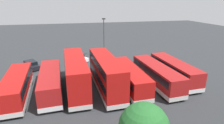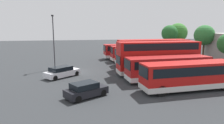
{
  "view_description": "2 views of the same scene",
  "coord_description": "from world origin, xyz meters",
  "px_view_note": "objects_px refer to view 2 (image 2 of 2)",
  "views": [
    {
      "loc": [
        4.21,
        33.81,
        11.52
      ],
      "look_at": [
        -2.85,
        3.69,
        1.15
      ],
      "focal_mm": 29.1,
      "sensor_mm": 36.0,
      "label": 1
    },
    {
      "loc": [
        30.02,
        -0.04,
        6.61
      ],
      "look_at": [
        0.27,
        5.24,
        1.32
      ],
      "focal_mm": 33.01,
      "sensor_mm": 36.0,
      "label": 2
    }
  ],
  "objects_px": {
    "bus_single_deck_near_end": "(129,51)",
    "car_small_green": "(62,72)",
    "bus_single_deck_sixth": "(168,68)",
    "bus_single_deck_seventh": "(189,75)",
    "bus_single_deck_third": "(146,56)",
    "lamp_post_tall": "(54,38)",
    "bus_double_decker_fourth": "(153,53)",
    "bus_double_decker_fifth": "(158,57)",
    "bus_single_deck_second": "(139,53)",
    "car_hatchback_silver": "(86,90)"
  },
  "relations": [
    {
      "from": "bus_single_deck_second",
      "to": "car_small_green",
      "type": "bearing_deg",
      "value": -52.64
    },
    {
      "from": "bus_single_deck_second",
      "to": "bus_double_decker_fifth",
      "type": "height_order",
      "value": "bus_double_decker_fifth"
    },
    {
      "from": "car_small_green",
      "to": "lamp_post_tall",
      "type": "xyz_separation_m",
      "value": [
        -5.8,
        -1.44,
        4.11
      ]
    },
    {
      "from": "car_small_green",
      "to": "bus_double_decker_fourth",
      "type": "bearing_deg",
      "value": 103.09
    },
    {
      "from": "bus_single_deck_third",
      "to": "lamp_post_tall",
      "type": "bearing_deg",
      "value": -87.6
    },
    {
      "from": "bus_single_deck_sixth",
      "to": "bus_double_decker_fifth",
      "type": "bearing_deg",
      "value": 178.94
    },
    {
      "from": "bus_single_deck_second",
      "to": "car_hatchback_silver",
      "type": "bearing_deg",
      "value": -30.57
    },
    {
      "from": "bus_double_decker_fourth",
      "to": "car_hatchback_silver",
      "type": "xyz_separation_m",
      "value": [
        11.45,
        -11.03,
        -1.75
      ]
    },
    {
      "from": "bus_single_deck_third",
      "to": "lamp_post_tall",
      "type": "distance_m",
      "value": 15.48
    },
    {
      "from": "bus_single_deck_near_end",
      "to": "bus_single_deck_sixth",
      "type": "xyz_separation_m",
      "value": [
        17.92,
        0.09,
        -0.0
      ]
    },
    {
      "from": "bus_single_deck_second",
      "to": "bus_single_deck_seventh",
      "type": "bearing_deg",
      "value": -1.44
    },
    {
      "from": "bus_single_deck_third",
      "to": "bus_double_decker_fifth",
      "type": "height_order",
      "value": "bus_double_decker_fifth"
    },
    {
      "from": "bus_single_deck_near_end",
      "to": "car_small_green",
      "type": "distance_m",
      "value": 18.88
    },
    {
      "from": "car_hatchback_silver",
      "to": "bus_single_deck_second",
      "type": "bearing_deg",
      "value": 149.43
    },
    {
      "from": "bus_double_decker_fourth",
      "to": "bus_single_deck_sixth",
      "type": "distance_m",
      "value": 7.31
    },
    {
      "from": "bus_single_deck_second",
      "to": "car_hatchback_silver",
      "type": "height_order",
      "value": "bus_single_deck_second"
    },
    {
      "from": "car_hatchback_silver",
      "to": "car_small_green",
      "type": "height_order",
      "value": "same"
    },
    {
      "from": "bus_single_deck_sixth",
      "to": "bus_double_decker_fourth",
      "type": "bearing_deg",
      "value": 173.32
    },
    {
      "from": "bus_single_deck_sixth",
      "to": "bus_single_deck_seventh",
      "type": "relative_size",
      "value": 1.03
    },
    {
      "from": "car_hatchback_silver",
      "to": "car_small_green",
      "type": "xyz_separation_m",
      "value": [
        -8.27,
        -2.66,
        0.0
      ]
    },
    {
      "from": "bus_single_deck_third",
      "to": "car_small_green",
      "type": "height_order",
      "value": "bus_single_deck_third"
    },
    {
      "from": "car_hatchback_silver",
      "to": "lamp_post_tall",
      "type": "distance_m",
      "value": 15.23
    },
    {
      "from": "bus_single_deck_third",
      "to": "bus_single_deck_seventh",
      "type": "height_order",
      "value": "same"
    },
    {
      "from": "bus_single_deck_third",
      "to": "lamp_post_tall",
      "type": "height_order",
      "value": "lamp_post_tall"
    },
    {
      "from": "bus_single_deck_third",
      "to": "car_small_green",
      "type": "distance_m",
      "value": 15.16
    },
    {
      "from": "bus_double_decker_fifth",
      "to": "lamp_post_tall",
      "type": "bearing_deg",
      "value": -114.52
    },
    {
      "from": "bus_double_decker_fifth",
      "to": "lamp_post_tall",
      "type": "height_order",
      "value": "lamp_post_tall"
    },
    {
      "from": "bus_single_deck_near_end",
      "to": "bus_single_deck_second",
      "type": "distance_m",
      "value": 3.54
    },
    {
      "from": "bus_double_decker_fourth",
      "to": "bus_single_deck_sixth",
      "type": "height_order",
      "value": "bus_double_decker_fourth"
    },
    {
      "from": "bus_single_deck_sixth",
      "to": "lamp_post_tall",
      "type": "relative_size",
      "value": 1.28
    },
    {
      "from": "bus_single_deck_seventh",
      "to": "car_small_green",
      "type": "distance_m",
      "value": 15.53
    },
    {
      "from": "bus_single_deck_third",
      "to": "bus_double_decker_fourth",
      "type": "relative_size",
      "value": 0.94
    },
    {
      "from": "bus_single_deck_third",
      "to": "bus_double_decker_fifth",
      "type": "xyz_separation_m",
      "value": [
        7.18,
        -0.78,
        0.83
      ]
    },
    {
      "from": "bus_single_deck_seventh",
      "to": "car_hatchback_silver",
      "type": "height_order",
      "value": "bus_single_deck_seventh"
    },
    {
      "from": "bus_single_deck_sixth",
      "to": "bus_single_deck_third",
      "type": "bearing_deg",
      "value": 175.39
    },
    {
      "from": "bus_single_deck_second",
      "to": "bus_single_deck_sixth",
      "type": "relative_size",
      "value": 1.04
    },
    {
      "from": "bus_single_deck_near_end",
      "to": "bus_double_decker_fifth",
      "type": "height_order",
      "value": "bus_double_decker_fifth"
    },
    {
      "from": "bus_double_decker_fourth",
      "to": "bus_single_deck_seventh",
      "type": "height_order",
      "value": "bus_double_decker_fourth"
    },
    {
      "from": "bus_single_deck_third",
      "to": "car_small_green",
      "type": "relative_size",
      "value": 2.25
    },
    {
      "from": "bus_single_deck_near_end",
      "to": "bus_double_decker_fourth",
      "type": "xyz_separation_m",
      "value": [
        10.71,
        0.94,
        0.83
      ]
    },
    {
      "from": "car_small_green",
      "to": "bus_single_deck_seventh",
      "type": "bearing_deg",
      "value": 58.96
    },
    {
      "from": "bus_single_deck_third",
      "to": "lamp_post_tall",
      "type": "xyz_separation_m",
      "value": [
        0.64,
        -15.14,
        3.2
      ]
    },
    {
      "from": "bus_single_deck_third",
      "to": "bus_single_deck_second",
      "type": "bearing_deg",
      "value": 179.21
    },
    {
      "from": "bus_single_deck_third",
      "to": "car_hatchback_silver",
      "type": "bearing_deg",
      "value": -36.86
    },
    {
      "from": "bus_double_decker_fifth",
      "to": "bus_single_deck_seventh",
      "type": "distance_m",
      "value": 7.31
    },
    {
      "from": "bus_double_decker_fifth",
      "to": "bus_single_deck_seventh",
      "type": "xyz_separation_m",
      "value": [
        7.25,
        0.37,
        -0.83
      ]
    },
    {
      "from": "bus_single_deck_seventh",
      "to": "car_hatchback_silver",
      "type": "relative_size",
      "value": 2.38
    },
    {
      "from": "bus_double_decker_fourth",
      "to": "lamp_post_tall",
      "type": "distance_m",
      "value": 15.54
    },
    {
      "from": "bus_single_deck_near_end",
      "to": "car_hatchback_silver",
      "type": "distance_m",
      "value": 24.37
    },
    {
      "from": "bus_single_deck_sixth",
      "to": "bus_single_deck_seventh",
      "type": "bearing_deg",
      "value": 6.27
    }
  ]
}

